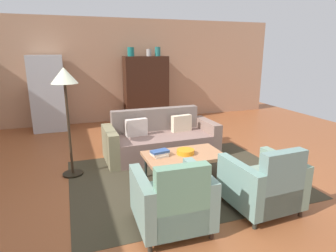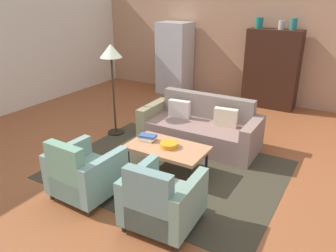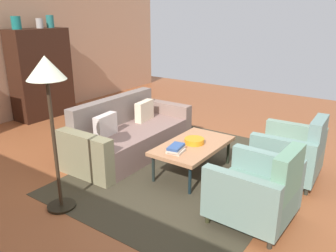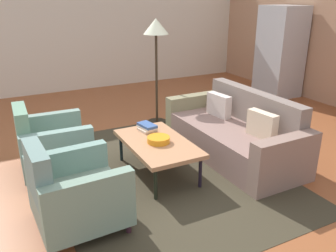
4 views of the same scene
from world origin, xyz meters
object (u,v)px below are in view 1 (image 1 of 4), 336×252
(vase_tall, at_px, (131,52))
(refrigerator, at_px, (48,93))
(cabinet, at_px, (146,89))
(vase_small, at_px, (158,51))
(armchair_left, at_px, (173,202))
(armchair_right, at_px, (265,186))
(vase_round, at_px, (149,53))
(coffee_table, at_px, (184,156))
(couch, at_px, (160,140))
(fruit_bowl, at_px, (185,152))
(book_stack, at_px, (160,153))
(floor_lamp, at_px, (65,86))

(vase_tall, height_order, refrigerator, vase_tall)
(cabinet, xyz_separation_m, vase_small, (0.35, -0.00, 1.02))
(armchair_left, relative_size, cabinet, 0.49)
(armchair_right, distance_m, vase_round, 5.34)
(coffee_table, distance_m, vase_small, 4.31)
(cabinet, bearing_deg, couch, -99.95)
(fruit_bowl, relative_size, vase_round, 1.43)
(book_stack, relative_size, vase_tall, 1.22)
(vase_round, height_order, vase_small, vase_small)
(armchair_left, height_order, armchair_right, same)
(vase_tall, relative_size, floor_lamp, 0.14)
(armchair_right, height_order, book_stack, armchair_right)
(coffee_table, height_order, book_stack, book_stack)
(couch, relative_size, refrigerator, 1.14)
(floor_lamp, bearing_deg, armchair_left, -62.02)
(coffee_table, height_order, armchair_right, armchair_right)
(couch, relative_size, armchair_left, 2.40)
(coffee_table, height_order, vase_small, vase_small)
(coffee_table, bearing_deg, armchair_right, -62.66)
(couch, xyz_separation_m, vase_round, (0.58, 2.76, 1.61))
(fruit_bowl, bearing_deg, vase_small, 78.48)
(couch, height_order, refrigerator, refrigerator)
(refrigerator, bearing_deg, armchair_left, -73.84)
(cabinet, bearing_deg, book_stack, -102.33)
(armchair_right, distance_m, floor_lamp, 3.15)
(vase_round, xyz_separation_m, floor_lamp, (-2.21, -3.18, -0.45))
(armchair_right, xyz_separation_m, floor_lamp, (-2.23, 1.93, 1.10))
(vase_small, bearing_deg, refrigerator, -178.02)
(couch, xyz_separation_m, armchair_right, (0.60, -2.35, 0.06))
(armchair_right, bearing_deg, armchair_left, 177.34)
(armchair_right, distance_m, cabinet, 5.14)
(vase_small, bearing_deg, fruit_bowl, -101.52)
(cabinet, height_order, refrigerator, refrigerator)
(book_stack, distance_m, cabinet, 4.03)
(cabinet, distance_m, vase_round, 1.00)
(coffee_table, relative_size, vase_round, 6.33)
(armchair_left, xyz_separation_m, floor_lamp, (-1.03, 1.93, 1.10))
(book_stack, xyz_separation_m, vase_tall, (0.46, 3.91, 1.45))
(cabinet, distance_m, refrigerator, 2.54)
(fruit_bowl, bearing_deg, armchair_left, -118.43)
(cabinet, height_order, vase_round, vase_round)
(fruit_bowl, height_order, vase_tall, vase_tall)
(coffee_table, distance_m, cabinet, 4.01)
(armchair_left, relative_size, vase_tall, 3.70)
(couch, height_order, armchair_left, armchair_left)
(armchair_right, relative_size, vase_small, 3.56)
(couch, xyz_separation_m, vase_small, (0.83, 2.76, 1.64))
(refrigerator, bearing_deg, coffee_table, -61.88)
(vase_tall, xyz_separation_m, floor_lamp, (-1.71, -3.18, -0.47))
(couch, height_order, book_stack, couch)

